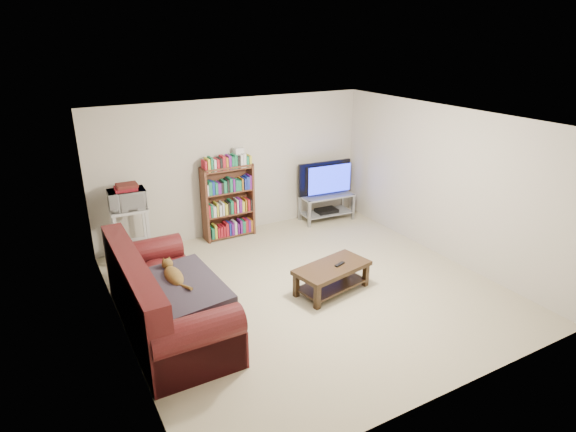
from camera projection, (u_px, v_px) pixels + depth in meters
floor at (308, 289)px, 6.87m from camera, size 5.00×5.00×0.00m
ceiling at (311, 120)px, 6.00m from camera, size 5.00×5.00×0.00m
wall_back at (235, 167)px, 8.47m from camera, size 5.00×0.00×5.00m
wall_front at (451, 293)px, 4.40m from camera, size 5.00×0.00×5.00m
wall_left at (116, 248)px, 5.30m from camera, size 0.00×5.00×5.00m
wall_right at (444, 183)px, 7.57m from camera, size 0.00×5.00×5.00m
sofa at (161, 303)px, 5.83m from camera, size 1.05×2.40×1.02m
blanket at (179, 288)px, 5.70m from camera, size 1.02×1.27×0.20m
cat at (174, 276)px, 5.86m from camera, size 0.26×0.65×0.20m
coffee_table at (332, 274)px, 6.72m from camera, size 1.16×0.74×0.39m
remote at (340, 264)px, 6.70m from camera, size 0.18×0.11×0.02m
tv_stand at (327, 203)px, 9.27m from camera, size 1.05×0.53×0.51m
television at (327, 179)px, 9.09m from camera, size 1.10×0.22×0.63m
dvd_player at (326, 210)px, 9.32m from camera, size 0.43×0.31×0.06m
bookshelf at (228, 201)px, 8.39m from camera, size 0.91×0.29×1.31m
shelf_clutter at (231, 159)px, 8.18m from camera, size 0.66×0.20×0.28m
microwave_stand at (131, 228)px, 7.51m from camera, size 0.58×0.44×0.89m
microwave at (127, 199)px, 7.34m from camera, size 0.57×0.40×0.30m
game_boxes at (126, 188)px, 7.28m from camera, size 0.34×0.30×0.05m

